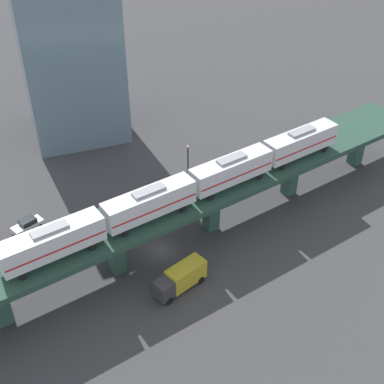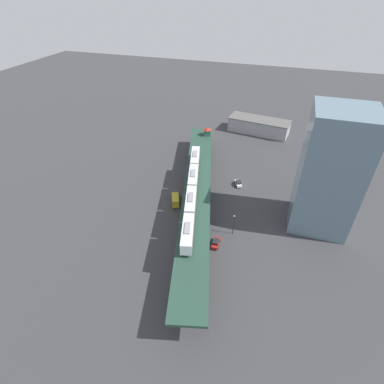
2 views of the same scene
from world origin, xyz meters
The scene contains 10 objects.
ground_plane centered at (0.00, 0.00, 0.00)m, with size 400.00×400.00×0.00m, color #38383A.
elevated_viaduct centered at (0.04, -0.17, 6.43)m, with size 30.84×91.23×7.48m.
subway_train centered at (-0.30, -4.48, 10.02)m, with size 15.00×48.95×4.45m.
signal_hut centered at (-7.25, 38.23, 9.28)m, with size 3.91×3.91×3.40m.
street_car_white centered at (10.69, 16.37, 0.94)m, with size 3.51×4.75×1.89m.
street_car_red centered at (10.15, -15.12, 0.94)m, with size 1.96×4.40×1.89m.
delivery_truck centered at (-7.48, -0.33, 1.76)m, with size 4.81×7.52×3.20m.
street_lamp centered at (13.76, -9.00, 4.11)m, with size 0.44×0.44×6.94m.
warehouse_building centered at (11.57, 64.20, 3.41)m, with size 29.73×14.18×6.80m.
office_tower centered at (36.97, 4.09, 18.00)m, with size 16.00×16.00×36.00m.
Camera 2 is at (21.89, -74.19, 62.19)m, focal length 28.00 mm.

